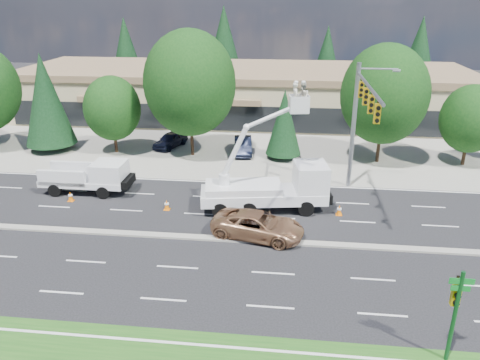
# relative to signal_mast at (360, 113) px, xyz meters

# --- Properties ---
(ground) EXTENTS (140.00, 140.00, 0.00)m
(ground) POSITION_rel_signal_mast_xyz_m (-10.03, -7.04, -6.06)
(ground) COLOR black
(ground) RESTS_ON ground
(concrete_apron) EXTENTS (140.00, 22.00, 0.01)m
(concrete_apron) POSITION_rel_signal_mast_xyz_m (-10.03, 12.96, -6.05)
(concrete_apron) COLOR gray
(concrete_apron) RESTS_ON ground
(road_median) EXTENTS (120.00, 0.55, 0.12)m
(road_median) POSITION_rel_signal_mast_xyz_m (-10.03, -7.04, -6.00)
(road_median) COLOR gray
(road_median) RESTS_ON ground
(strip_mall) EXTENTS (50.40, 15.40, 5.50)m
(strip_mall) POSITION_rel_signal_mast_xyz_m (-10.03, 22.93, -3.23)
(strip_mall) COLOR tan
(strip_mall) RESTS_ON ground
(tree_front_b) EXTENTS (4.41, 4.41, 8.68)m
(tree_front_b) POSITION_rel_signal_mast_xyz_m (-26.03, 7.96, -1.40)
(tree_front_b) COLOR #332114
(tree_front_b) RESTS_ON ground
(tree_front_c) EXTENTS (4.94, 4.94, 6.85)m
(tree_front_c) POSITION_rel_signal_mast_xyz_m (-20.03, 7.96, -2.05)
(tree_front_c) COLOR #332114
(tree_front_c) RESTS_ON ground
(tree_front_d) EXTENTS (7.78, 7.78, 10.79)m
(tree_front_d) POSITION_rel_signal_mast_xyz_m (-13.03, 7.96, 0.26)
(tree_front_d) COLOR #332114
(tree_front_d) RESTS_ON ground
(tree_front_e) EXTENTS (3.03, 3.03, 5.98)m
(tree_front_e) POSITION_rel_signal_mast_xyz_m (-5.03, 7.96, -2.85)
(tree_front_e) COLOR #332114
(tree_front_e) RESTS_ON ground
(tree_front_f) EXTENTS (7.08, 7.08, 9.82)m
(tree_front_f) POSITION_rel_signal_mast_xyz_m (2.97, 7.96, -0.31)
(tree_front_f) COLOR #332114
(tree_front_f) RESTS_ON ground
(tree_front_g) EXTENTS (4.83, 4.83, 6.70)m
(tree_front_g) POSITION_rel_signal_mast_xyz_m (9.97, 7.96, -2.13)
(tree_front_g) COLOR #332114
(tree_front_g) RESTS_ON ground
(tree_back_a) EXTENTS (5.29, 5.29, 10.42)m
(tree_back_a) POSITION_rel_signal_mast_xyz_m (-28.03, 34.96, -0.47)
(tree_back_a) COLOR #332114
(tree_back_a) RESTS_ON ground
(tree_back_b) EXTENTS (6.08, 6.08, 11.98)m
(tree_back_b) POSITION_rel_signal_mast_xyz_m (-14.03, 34.96, 0.37)
(tree_back_b) COLOR #332114
(tree_back_b) RESTS_ON ground
(tree_back_c) EXTENTS (4.80, 4.80, 9.47)m
(tree_back_c) POSITION_rel_signal_mast_xyz_m (-0.03, 34.96, -0.98)
(tree_back_c) COLOR #332114
(tree_back_c) RESTS_ON ground
(tree_back_d) EXTENTS (5.47, 5.47, 10.78)m
(tree_back_d) POSITION_rel_signal_mast_xyz_m (11.97, 34.96, -0.27)
(tree_back_d) COLOR #332114
(tree_back_d) RESTS_ON ground
(signal_mast) EXTENTS (2.76, 10.16, 9.00)m
(signal_mast) POSITION_rel_signal_mast_xyz_m (0.00, 0.00, 0.00)
(signal_mast) COLOR gray
(signal_mast) RESTS_ON ground
(street_sign_pole) EXTENTS (0.90, 0.44, 4.00)m
(street_sign_pole) POSITION_rel_signal_mast_xyz_m (1.97, -15.45, -3.61)
(street_sign_pole) COLOR #0D3B19
(street_sign_pole) RESTS_ON ground
(utility_pickup) EXTENTS (6.07, 2.44, 2.32)m
(utility_pickup) POSITION_rel_signal_mast_xyz_m (-18.50, -1.13, -5.10)
(utility_pickup) COLOR white
(utility_pickup) RESTS_ON ground
(bucket_truck) EXTENTS (8.46, 3.76, 8.46)m
(bucket_truck) POSITION_rel_signal_mast_xyz_m (-5.36, -2.53, -4.25)
(bucket_truck) COLOR white
(bucket_truck) RESTS_ON ground
(traffic_cone_a) EXTENTS (0.40, 0.40, 0.70)m
(traffic_cone_a) POSITION_rel_signal_mast_xyz_m (-19.33, -2.79, -5.72)
(traffic_cone_a) COLOR orange
(traffic_cone_a) RESTS_ON ground
(traffic_cone_b) EXTENTS (0.40, 0.40, 0.70)m
(traffic_cone_b) POSITION_rel_signal_mast_xyz_m (-12.38, -3.41, -5.72)
(traffic_cone_b) COLOR orange
(traffic_cone_b) RESTS_ON ground
(traffic_cone_c) EXTENTS (0.40, 0.40, 0.70)m
(traffic_cone_c) POSITION_rel_signal_mast_xyz_m (-8.27, -2.82, -5.72)
(traffic_cone_c) COLOR orange
(traffic_cone_c) RESTS_ON ground
(traffic_cone_d) EXTENTS (0.40, 0.40, 0.70)m
(traffic_cone_d) POSITION_rel_signal_mast_xyz_m (-1.11, -2.94, -5.72)
(traffic_cone_d) COLOR orange
(traffic_cone_d) RESTS_ON ground
(minivan) EXTENTS (5.79, 3.57, 1.50)m
(minivan) POSITION_rel_signal_mast_xyz_m (-6.11, -6.44, -5.31)
(minivan) COLOR #A0704D
(minivan) RESTS_ON ground
(parked_car_west) EXTENTS (2.91, 4.40, 1.39)m
(parked_car_west) POSITION_rel_signal_mast_xyz_m (-15.53, 9.96, -5.36)
(parked_car_west) COLOR black
(parked_car_west) RESTS_ON ground
(parked_car_east) EXTENTS (2.05, 4.49, 1.43)m
(parked_car_east) POSITION_rel_signal_mast_xyz_m (-8.63, 8.96, -5.34)
(parked_car_east) COLOR black
(parked_car_east) RESTS_ON ground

